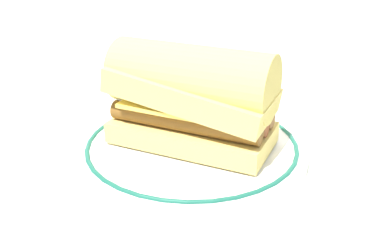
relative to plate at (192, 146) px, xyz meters
name	(u,v)px	position (x,y,z in m)	size (l,w,h in m)	color
ground_plane	(205,156)	(0.02, -0.01, -0.01)	(1.50, 1.50, 0.00)	silver
plate	(192,146)	(0.00, 0.00, 0.00)	(0.29, 0.29, 0.01)	white
sausage_sandwich	(192,96)	(0.00, 0.00, 0.07)	(0.22, 0.13, 0.13)	#DABC62
drinking_glass	(379,155)	(0.22, -0.03, 0.03)	(0.07, 0.07, 0.09)	silver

